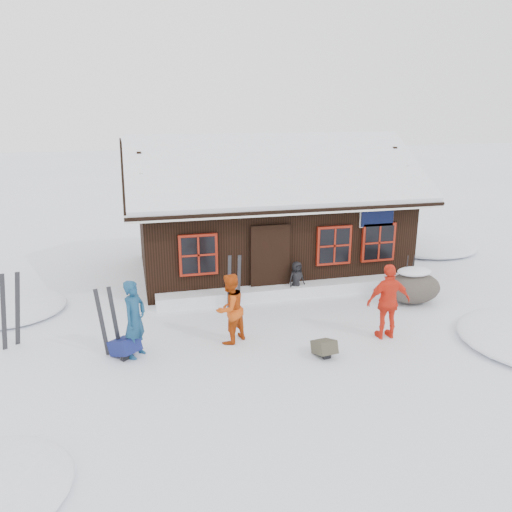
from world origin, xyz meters
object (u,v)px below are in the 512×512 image
at_px(backpack_blue, 125,349).
at_px(backpack_olive, 324,350).
at_px(boulder, 413,287).
at_px(ski_poles, 408,279).
at_px(skier_teal, 135,319).
at_px(ski_pair_left, 11,311).
at_px(skier_orange_right, 388,302).
at_px(skier_crouched, 296,279).
at_px(skier_orange_left, 230,309).

xyz_separation_m(backpack_blue, backpack_olive, (4.13, -1.04, -0.02)).
xyz_separation_m(boulder, ski_poles, (-0.05, 0.20, 0.17)).
xyz_separation_m(skier_teal, ski_pair_left, (-2.63, 1.17, -0.02)).
bearing_deg(backpack_blue, ski_pair_left, 117.21).
height_order(skier_orange_right, boulder, skier_orange_right).
relative_size(backpack_blue, backpack_olive, 1.15).
height_order(skier_crouched, backpack_olive, skier_crouched).
bearing_deg(skier_orange_right, ski_poles, -128.09).
bearing_deg(backpack_blue, skier_orange_right, -42.59).
distance_m(skier_crouched, ski_pair_left, 7.23).
xyz_separation_m(skier_orange_left, ski_pair_left, (-4.70, 1.00, 0.02)).
distance_m(skier_teal, ski_pair_left, 2.88).
relative_size(ski_pair_left, ski_poles, 1.34).
bearing_deg(ski_pair_left, skier_teal, -49.81).
bearing_deg(ski_pair_left, ski_poles, -23.83).
bearing_deg(boulder, skier_orange_right, -134.16).
height_order(skier_teal, skier_crouched, skier_teal).
distance_m(skier_teal, skier_orange_right, 5.64).
xyz_separation_m(ski_pair_left, backpack_blue, (2.39, -1.13, -0.66)).
bearing_deg(skier_teal, skier_crouched, -24.51).
xyz_separation_m(skier_orange_right, backpack_blue, (-5.86, 0.53, -0.72)).
bearing_deg(skier_orange_right, backpack_olive, 18.59).
xyz_separation_m(ski_poles, backpack_blue, (-7.59, -1.50, -0.45)).
distance_m(boulder, backpack_blue, 7.76).
xyz_separation_m(skier_teal, backpack_blue, (-0.24, 0.03, -0.69)).
bearing_deg(skier_crouched, skier_orange_left, -151.57).
bearing_deg(skier_orange_right, skier_orange_left, -8.34).
relative_size(skier_orange_right, boulder, 1.17).
relative_size(skier_crouched, ski_poles, 0.78).
bearing_deg(boulder, skier_teal, -169.80).
height_order(skier_teal, backpack_olive, skier_teal).
height_order(skier_teal, boulder, skier_teal).
height_order(boulder, ski_poles, ski_poles).
bearing_deg(skier_orange_right, backpack_blue, -2.86).
bearing_deg(ski_poles, backpack_blue, -168.83).
bearing_deg(ski_poles, skier_orange_right, -130.43).
xyz_separation_m(skier_orange_right, backpack_olive, (-1.74, -0.51, -0.74)).
bearing_deg(skier_orange_left, skier_teal, -31.30).
bearing_deg(backpack_blue, skier_orange_left, -34.05).
relative_size(skier_orange_left, skier_crouched, 1.58).
bearing_deg(ski_poles, skier_crouched, 160.57).
bearing_deg(skier_teal, backpack_olive, -68.86).
xyz_separation_m(skier_teal, boulder, (7.40, 1.33, -0.40)).
height_order(skier_crouched, boulder, skier_crouched).
height_order(skier_orange_left, backpack_olive, skier_orange_left).
distance_m(skier_teal, skier_crouched, 5.15).
relative_size(skier_teal, skier_crouched, 1.66).
bearing_deg(boulder, skier_orange_left, -167.68).
relative_size(skier_orange_left, backpack_blue, 2.72).
bearing_deg(boulder, skier_crouched, 157.45).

